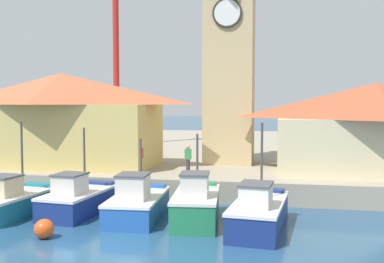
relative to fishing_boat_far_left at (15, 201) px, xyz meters
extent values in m
plane|color=navy|center=(5.48, -4.19, -0.66)|extent=(300.00, 300.00, 0.00)
cube|color=#9E937F|center=(5.48, 23.97, -0.09)|extent=(120.00, 40.00, 1.15)
cube|color=#196B7F|center=(0.01, 0.05, -0.21)|extent=(2.27, 4.25, 0.91)
cube|color=#196B7F|center=(0.22, 1.82, 0.37)|extent=(1.59, 0.78, 0.24)
cube|color=silver|center=(0.01, 0.05, 0.30)|extent=(2.33, 4.31, 0.12)
cube|color=beige|center=(-0.08, -0.66, 0.77)|extent=(1.21, 1.34, 0.82)
cube|color=#4C4C51|center=(-0.08, -0.66, 1.22)|extent=(1.30, 1.43, 0.08)
cylinder|color=#4C4742|center=(0.07, 0.55, 1.96)|extent=(0.10, 0.10, 3.20)
torus|color=black|center=(-0.94, 0.37, -0.21)|extent=(0.18, 0.53, 0.52)
cube|color=navy|center=(2.69, 0.87, -0.19)|extent=(2.32, 4.35, 0.96)
cube|color=navy|center=(2.87, 2.70, 0.41)|extent=(1.68, 0.76, 0.24)
cube|color=silver|center=(2.69, 0.87, 0.34)|extent=(2.38, 4.41, 0.12)
cube|color=beige|center=(2.62, 0.14, 0.81)|extent=(1.27, 1.36, 0.83)
cube|color=#4C4C51|center=(2.62, 0.14, 1.27)|extent=(1.35, 1.45, 0.08)
cylinder|color=#4C4742|center=(2.74, 1.39, 1.83)|extent=(0.10, 0.10, 2.86)
torus|color=black|center=(1.68, 1.18, -0.19)|extent=(0.17, 0.53, 0.52)
cube|color=#2356A8|center=(5.58, 0.60, -0.20)|extent=(2.27, 4.54, 0.92)
cube|color=#2356A8|center=(5.46, 2.55, 0.38)|extent=(1.73, 0.71, 0.24)
cube|color=silver|center=(5.58, 0.60, 0.31)|extent=(2.33, 4.60, 0.12)
cube|color=beige|center=(5.63, -0.17, 0.86)|extent=(1.28, 1.40, 0.99)
cube|color=#4C4C51|center=(5.63, -0.17, 1.40)|extent=(1.36, 1.48, 0.08)
cylinder|color=#4C4742|center=(5.55, 1.15, 1.58)|extent=(0.10, 0.10, 2.43)
torus|color=black|center=(4.50, 0.75, -0.20)|extent=(0.15, 0.53, 0.52)
cube|color=#237A4C|center=(8.21, 0.49, -0.09)|extent=(2.20, 4.38, 1.15)
cube|color=#237A4C|center=(8.02, 2.34, 0.61)|extent=(1.57, 0.75, 0.24)
cube|color=silver|center=(8.21, 0.49, 0.54)|extent=(2.27, 4.44, 0.12)
cube|color=beige|center=(8.29, -0.25, 1.05)|extent=(1.19, 1.37, 0.90)
cube|color=#4C4C51|center=(8.29, -0.25, 1.53)|extent=(1.28, 1.46, 0.08)
cylinder|color=#4C4742|center=(8.16, 1.01, 1.83)|extent=(0.10, 0.10, 2.47)
torus|color=black|center=(7.22, 0.60, -0.09)|extent=(0.17, 0.53, 0.52)
cube|color=navy|center=(10.88, -0.14, -0.15)|extent=(2.33, 4.95, 1.03)
cube|color=navy|center=(11.10, 1.99, 0.48)|extent=(1.62, 0.76, 0.24)
cube|color=silver|center=(10.88, -0.14, 0.41)|extent=(2.40, 5.01, 0.12)
cube|color=silver|center=(10.80, -0.97, 0.88)|extent=(1.25, 1.54, 0.81)
cube|color=#4C4C51|center=(10.80, -0.97, 1.33)|extent=(1.34, 1.63, 0.08)
cylinder|color=#4C4742|center=(10.94, 0.45, 2.04)|extent=(0.10, 0.10, 3.13)
torus|color=black|center=(9.91, 0.20, -0.15)|extent=(0.17, 0.53, 0.52)
cube|color=tan|center=(8.44, 11.16, 5.90)|extent=(3.08, 3.08, 10.84)
cylinder|color=white|center=(8.44, 9.56, 9.87)|extent=(1.70, 0.12, 1.70)
torus|color=#332D23|center=(8.44, 9.52, 9.87)|extent=(1.82, 0.12, 1.82)
cube|color=tan|center=(-1.73, 7.92, 2.39)|extent=(11.65, 5.36, 3.82)
pyramid|color=#C1603D|center=(-1.73, 7.92, 5.26)|extent=(12.05, 5.76, 1.92)
cube|color=beige|center=(16.99, 8.89, 2.01)|extent=(10.86, 6.68, 3.05)
pyramid|color=#B25133|center=(16.99, 8.89, 4.53)|extent=(11.26, 7.08, 1.99)
cube|color=maroon|center=(-3.08, 21.22, 1.08)|extent=(2.00, 2.00, 1.20)
cylinder|color=red|center=(-3.08, 21.22, 11.37)|extent=(0.56, 0.56, 19.37)
sphere|color=#E54C19|center=(3.04, -2.88, -0.30)|extent=(0.74, 0.74, 0.74)
cylinder|color=#33333D|center=(4.08, 5.67, 0.91)|extent=(0.22, 0.22, 0.85)
cube|color=red|center=(4.08, 5.67, 1.61)|extent=(0.34, 0.22, 0.56)
sphere|color=beige|center=(4.08, 5.67, 2.00)|extent=(0.20, 0.20, 0.20)
cylinder|color=#33333D|center=(6.77, 5.81, 0.91)|extent=(0.22, 0.22, 0.85)
cube|color=#338C4C|center=(6.77, 5.81, 1.61)|extent=(0.34, 0.22, 0.56)
sphere|color=tan|center=(6.77, 5.81, 2.00)|extent=(0.20, 0.20, 0.20)
camera|label=1|loc=(11.62, -18.02, 4.43)|focal=42.00mm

